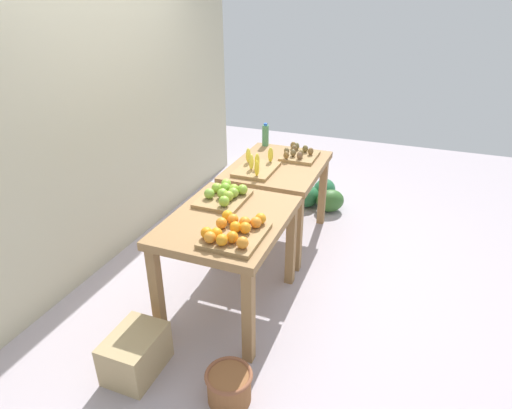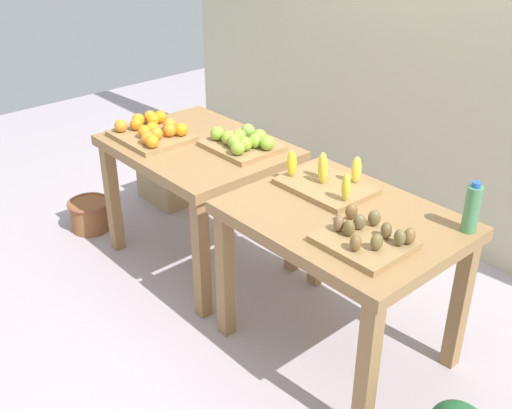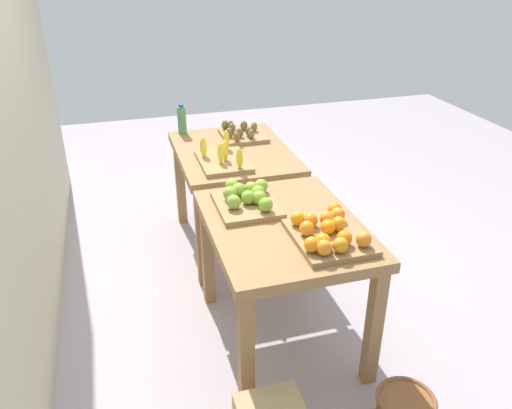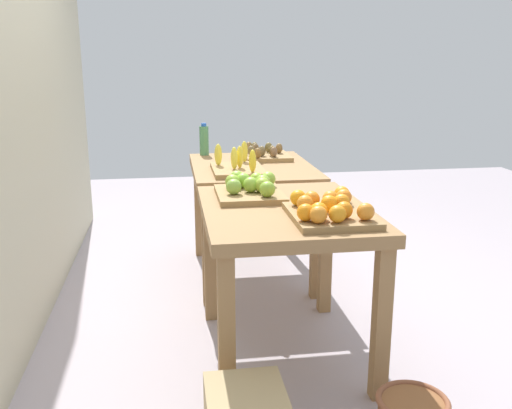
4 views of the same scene
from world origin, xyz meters
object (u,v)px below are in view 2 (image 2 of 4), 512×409
display_table_left (198,162)px  orange_bin (152,131)px  display_table_right (342,236)px  wicker_basket (90,214)px  banana_crate (326,182)px  kiwi_bin (366,237)px  cardboard_produce_box (169,181)px  water_bottle (472,209)px  apple_bin (243,142)px

display_table_left → orange_bin: bearing=-147.5°
display_table_right → wicker_basket: (-1.92, -0.35, -0.55)m
display_table_right → banana_crate: size_ratio=2.36×
banana_crate → kiwi_bin: 0.53m
wicker_basket → kiwi_bin: bearing=5.9°
display_table_right → kiwi_bin: size_ratio=2.84×
display_table_left → wicker_basket: 1.03m
cardboard_produce_box → banana_crate: bearing=-5.9°
display_table_left → display_table_right: same height
display_table_right → orange_bin: orange_bin is taller
orange_bin → banana_crate: size_ratio=1.04×
kiwi_bin → water_bottle: 0.48m
display_table_right → water_bottle: (0.46, 0.29, 0.23)m
kiwi_bin → display_table_right: bearing=151.0°
kiwi_bin → wicker_basket: 2.27m
orange_bin → cardboard_produce_box: orange_bin is taller
display_table_right → banana_crate: 0.30m
display_table_right → orange_bin: bearing=-173.6°
display_table_left → banana_crate: banana_crate is taller
apple_bin → water_bottle: (1.33, 0.16, 0.06)m
apple_bin → cardboard_produce_box: apple_bin is taller
display_table_right → apple_bin: apple_bin is taller
apple_bin → water_bottle: size_ratio=1.72×
display_table_left → display_table_right: (1.12, 0.00, 0.00)m
orange_bin → cardboard_produce_box: size_ratio=1.14×
water_bottle → cardboard_produce_box: bearing=179.8°
orange_bin → banana_crate: banana_crate is taller
orange_bin → water_bottle: (1.81, 0.44, 0.07)m
orange_bin → apple_bin: apple_bin is taller
orange_bin → kiwi_bin: bearing=0.8°
wicker_basket → cardboard_produce_box: bearing=90.9°
wicker_basket → cardboard_produce_box: cardboard_produce_box is taller
banana_crate → kiwi_bin: bearing=-28.7°
cardboard_produce_box → apple_bin: bearing=-8.9°
water_bottle → display_table_left: bearing=-169.5°
display_table_right → banana_crate: banana_crate is taller
display_table_right → orange_bin: size_ratio=2.28×
display_table_left → cardboard_produce_box: (-0.81, 0.30, -0.52)m
banana_crate → wicker_basket: banana_crate is taller
orange_bin → wicker_basket: 0.93m
display_table_left → apple_bin: apple_bin is taller
display_table_right → wicker_basket: bearing=-169.7°
water_bottle → cardboard_produce_box: 2.50m
cardboard_produce_box → display_table_left: bearing=-20.4°
banana_crate → cardboard_produce_box: banana_crate is taller
apple_bin → banana_crate: bearing=-1.0°
banana_crate → wicker_basket: bearing=-164.3°
apple_bin → cardboard_produce_box: size_ratio=1.01×
kiwi_bin → display_table_left: bearing=174.6°
wicker_basket → cardboard_produce_box: (-0.01, 0.65, 0.03)m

